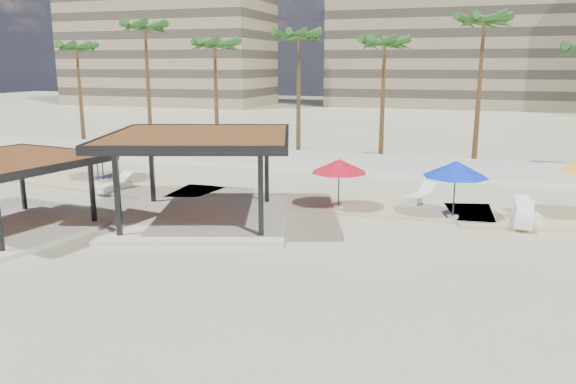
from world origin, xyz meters
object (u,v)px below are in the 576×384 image
umbrella_a (111,142)px  lounger_d (525,219)px  umbrella_c (339,166)px  lounger_a (114,186)px  pavilion_central (200,169)px  lounger_b (420,197)px  lounger_c (527,213)px  pavilion_west (11,188)px

umbrella_a → lounger_d: size_ratio=1.57×
umbrella_c → lounger_a: (-12.41, 0.05, -1.81)m
umbrella_a → umbrella_c: (14.89, -3.40, -0.02)m
umbrella_a → lounger_d: umbrella_a is taller
lounger_d → umbrella_c: bearing=96.6°
pavilion_central → lounger_b: pavilion_central is taller
umbrella_c → lounger_c: 8.53m
lounger_a → pavilion_west: bearing=-165.6°
pavilion_west → pavilion_central: bearing=39.1°
umbrella_c → lounger_b: 4.79m
lounger_b → lounger_a: bearing=119.9°
lounger_a → pavilion_central: bearing=-105.4°
umbrella_a → lounger_c: (23.14, -2.25, -1.84)m
umbrella_c → lounger_d: (8.09, 0.05, -1.82)m
umbrella_a → umbrella_c: size_ratio=1.10×
pavilion_central → pavilion_west: pavilion_central is taller
lounger_a → lounger_b: bearing=-69.3°
lounger_a → umbrella_c: bearing=-79.1°
lounger_c → lounger_d: bearing=160.7°
pavilion_central → umbrella_c: bearing=14.4°
pavilion_central → pavilion_west: 7.69m
pavilion_central → lounger_d: bearing=-3.8°
pavilion_central → lounger_d: 14.04m
pavilion_central → lounger_a: pavilion_central is taller
umbrella_a → lounger_b: 18.47m
pavilion_west → lounger_c: size_ratio=3.17×
umbrella_a → lounger_b: size_ratio=1.50×
lounger_b → pavilion_central: bearing=145.4°
pavilion_central → lounger_c: 14.50m
pavilion_west → umbrella_a: (-2.92, 10.75, 0.36)m
lounger_d → pavilion_west: bearing=116.5°
pavilion_west → umbrella_c: pavilion_west is taller
pavilion_central → lounger_d: size_ratio=4.47×
pavilion_west → lounger_c: bearing=31.5°
lounger_a → lounger_d: lounger_a is taller
pavilion_central → pavilion_west: size_ratio=1.39×
pavilion_central → lounger_c: (13.60, 4.62, -1.96)m
pavilion_central → pavilion_west: (-6.62, -3.88, -0.47)m
lounger_b → lounger_d: bearing=-100.1°
lounger_b → lounger_c: (4.77, -1.61, -0.01)m
pavilion_central → lounger_b: bearing=16.7°
umbrella_c → lounger_a: size_ratio=1.34×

